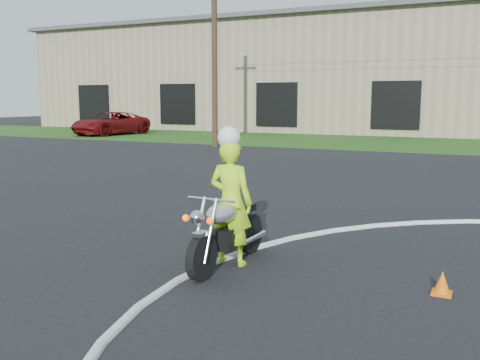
% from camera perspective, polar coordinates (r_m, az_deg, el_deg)
% --- Properties ---
extents(primary_motorcycle, '(0.72, 2.07, 1.09)m').
position_cam_1_polar(primary_motorcycle, '(7.68, -1.43, -5.41)').
color(primary_motorcycle, black).
rests_on(primary_motorcycle, ground).
extents(rider_primary_grp, '(0.68, 0.46, 2.02)m').
position_cam_1_polar(rider_primary_grp, '(7.71, -1.00, -1.97)').
color(rider_primary_grp, '#BCFF1A').
rests_on(rider_primary_grp, ground).
extents(pickup_grp, '(3.34, 5.82, 1.53)m').
position_cam_1_polar(pickup_grp, '(36.77, -13.65, 5.89)').
color(pickup_grp, '#660B0E').
rests_on(pickup_grp, ground).
extents(warehouse, '(41.00, 17.00, 8.30)m').
position_cam_1_polar(warehouse, '(45.55, 5.35, 10.86)').
color(warehouse, tan).
rests_on(warehouse, ground).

